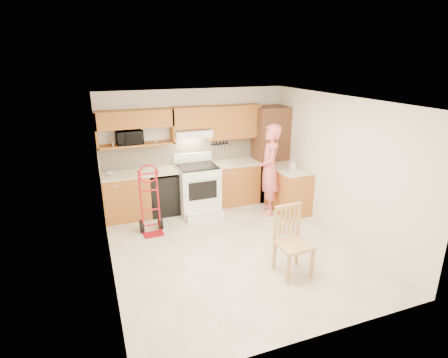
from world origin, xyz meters
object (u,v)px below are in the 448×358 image
range (199,186)px  dining_chair (294,242)px  person (270,170)px  microwave (129,137)px  hand_truck (151,203)px

range → dining_chair: range is taller
range → person: person is taller
person → dining_chair: size_ratio=1.79×
microwave → hand_truck: bearing=-86.1°
microwave → range: microwave is taller
person → hand_truck: 2.47m
microwave → hand_truck: size_ratio=0.41×
range → person: size_ratio=0.64×
range → person: bearing=-20.9°
person → hand_truck: person is taller
microwave → dining_chair: 3.79m
dining_chair → person: bearing=70.1°
hand_truck → dining_chair: 2.72m
microwave → hand_truck: 1.44m
dining_chair → microwave: bearing=120.1°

